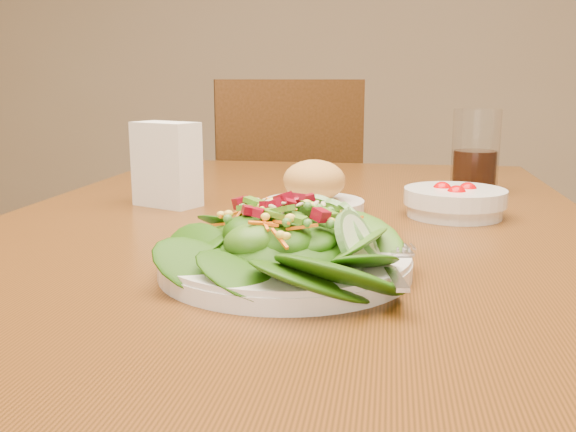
# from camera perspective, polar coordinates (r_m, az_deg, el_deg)

# --- Properties ---
(dining_table) EXTENTS (0.90, 1.40, 0.75)m
(dining_table) POSITION_cam_1_polar(r_m,az_deg,el_deg) (0.96, 0.34, -6.41)
(dining_table) COLOR #643312
(dining_table) RESTS_ON ground_plane
(chair_far) EXTENTS (0.57, 0.57, 0.96)m
(chair_far) POSITION_cam_1_polar(r_m,az_deg,el_deg) (1.98, -0.62, -1.06)
(chair_far) COLOR #462813
(chair_far) RESTS_ON ground_plane
(salad_plate) EXTENTS (0.28, 0.27, 0.08)m
(salad_plate) POSITION_cam_1_polar(r_m,az_deg,el_deg) (0.68, 0.52, -2.76)
(salad_plate) COLOR white
(salad_plate) RESTS_ON dining_table
(bread_plate) EXTENTS (0.16, 0.16, 0.08)m
(bread_plate) POSITION_cam_1_polar(r_m,az_deg,el_deg) (1.02, 2.33, 2.36)
(bread_plate) COLOR white
(bread_plate) RESTS_ON dining_table
(tomato_bowl) EXTENTS (0.15, 0.15, 0.05)m
(tomato_bowl) POSITION_cam_1_polar(r_m,az_deg,el_deg) (1.00, 14.60, 1.25)
(tomato_bowl) COLOR white
(tomato_bowl) RESTS_ON dining_table
(drinking_glass) EXTENTS (0.09, 0.09, 0.15)m
(drinking_glass) POSITION_cam_1_polar(r_m,az_deg,el_deg) (1.24, 16.30, 5.11)
(drinking_glass) COLOR silver
(drinking_glass) RESTS_ON dining_table
(napkin_holder) EXTENTS (0.12, 0.10, 0.14)m
(napkin_holder) POSITION_cam_1_polar(r_m,az_deg,el_deg) (1.07, -10.74, 4.74)
(napkin_holder) COLOR white
(napkin_holder) RESTS_ON dining_table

